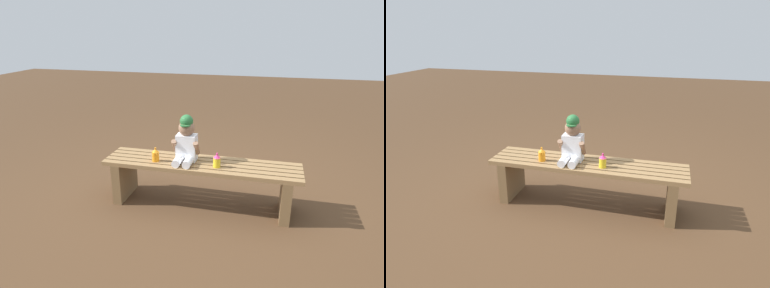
% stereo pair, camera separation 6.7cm
% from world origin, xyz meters
% --- Properties ---
extents(ground_plane, '(16.00, 16.00, 0.00)m').
position_xyz_m(ground_plane, '(0.00, 0.00, 0.00)').
color(ground_plane, '#4C331E').
extents(park_bench, '(1.68, 0.38, 0.40)m').
position_xyz_m(park_bench, '(0.00, 0.00, 0.28)').
color(park_bench, olive).
rests_on(park_bench, ground_plane).
extents(child_figure, '(0.23, 0.27, 0.40)m').
position_xyz_m(child_figure, '(-0.13, 0.01, 0.58)').
color(child_figure, white).
rests_on(child_figure, park_bench).
extents(sippy_cup_left, '(0.06, 0.06, 0.12)m').
position_xyz_m(sippy_cup_left, '(-0.39, -0.06, 0.46)').
color(sippy_cup_left, orange).
rests_on(sippy_cup_left, park_bench).
extents(sippy_cup_right, '(0.06, 0.06, 0.12)m').
position_xyz_m(sippy_cup_right, '(0.15, -0.06, 0.46)').
color(sippy_cup_right, yellow).
rests_on(sippy_cup_right, park_bench).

